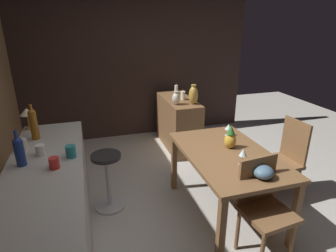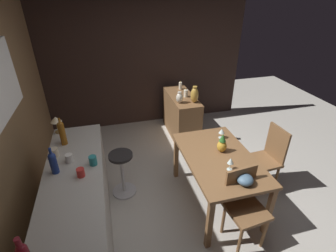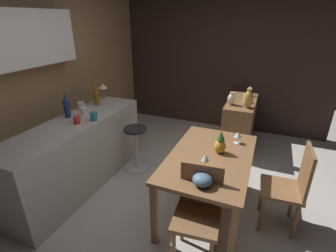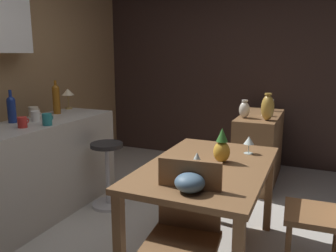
# 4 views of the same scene
# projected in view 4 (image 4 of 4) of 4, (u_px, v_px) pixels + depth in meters

# --- Properties ---
(ground_plane) EXTENTS (9.00, 9.00, 0.00)m
(ground_plane) POSITION_uv_depth(u_px,v_px,m) (169.00, 245.00, 2.76)
(ground_plane) COLOR #B7B2A8
(wall_side_right) EXTENTS (0.10, 4.40, 2.60)m
(wall_side_right) POSITION_uv_depth(u_px,v_px,m) (220.00, 70.00, 4.90)
(wall_side_right) COLOR #33231E
(wall_side_right) RESTS_ON ground_plane
(dining_table) EXTENTS (1.35, 0.83, 0.74)m
(dining_table) POSITION_uv_depth(u_px,v_px,m) (207.00, 176.00, 2.47)
(dining_table) COLOR brown
(dining_table) RESTS_ON ground_plane
(kitchen_counter) EXTENTS (2.10, 0.60, 0.90)m
(kitchen_counter) POSITION_uv_depth(u_px,v_px,m) (22.00, 175.00, 3.08)
(kitchen_counter) COLOR #B2ADA3
(kitchen_counter) RESTS_ON ground_plane
(sideboard_cabinet) EXTENTS (1.10, 0.44, 0.82)m
(sideboard_cabinet) POSITION_uv_depth(u_px,v_px,m) (259.00, 148.00, 4.11)
(sideboard_cabinet) COLOR brown
(sideboard_cabinet) RESTS_ON ground_plane
(chair_near_window) EXTENTS (0.44, 0.44, 0.91)m
(chair_near_window) POSITION_uv_depth(u_px,v_px,m) (184.00, 233.00, 1.96)
(chair_near_window) COLOR brown
(chair_near_window) RESTS_ON ground_plane
(chair_by_doorway) EXTENTS (0.42, 0.42, 0.95)m
(chair_by_doorway) POSITION_uv_depth(u_px,v_px,m) (328.00, 208.00, 2.27)
(chair_by_doorway) COLOR brown
(chair_by_doorway) RESTS_ON ground_plane
(bar_stool) EXTENTS (0.34, 0.34, 0.66)m
(bar_stool) POSITION_uv_depth(u_px,v_px,m) (108.00, 173.00, 3.42)
(bar_stool) COLOR #262323
(bar_stool) RESTS_ON ground_plane
(wine_glass_left) EXTENTS (0.08, 0.08, 0.14)m
(wine_glass_left) POSITION_uv_depth(u_px,v_px,m) (249.00, 141.00, 2.70)
(wine_glass_left) COLOR silver
(wine_glass_left) RESTS_ON dining_table
(wine_glass_right) EXTENTS (0.07, 0.07, 0.16)m
(wine_glass_right) POSITION_uv_depth(u_px,v_px,m) (197.00, 159.00, 2.19)
(wine_glass_right) COLOR silver
(wine_glass_right) RESTS_ON dining_table
(pineapple_centerpiece) EXTENTS (0.12, 0.12, 0.26)m
(pineapple_centerpiece) POSITION_uv_depth(u_px,v_px,m) (222.00, 148.00, 2.49)
(pineapple_centerpiece) COLOR gold
(pineapple_centerpiece) RESTS_ON dining_table
(fruit_bowl) EXTENTS (0.18, 0.18, 0.11)m
(fruit_bowl) POSITION_uv_depth(u_px,v_px,m) (190.00, 183.00, 1.96)
(fruit_bowl) COLOR slate
(fruit_bowl) RESTS_ON dining_table
(wine_bottle_cobalt) EXTENTS (0.08, 0.08, 0.30)m
(wine_bottle_cobalt) POSITION_uv_depth(u_px,v_px,m) (11.00, 108.00, 3.11)
(wine_bottle_cobalt) COLOR navy
(wine_bottle_cobalt) RESTS_ON kitchen_counter
(wine_bottle_amber) EXTENTS (0.08, 0.08, 0.35)m
(wine_bottle_amber) POSITION_uv_depth(u_px,v_px,m) (56.00, 98.00, 3.58)
(wine_bottle_amber) COLOR #8C5114
(wine_bottle_amber) RESTS_ON kitchen_counter
(cup_white) EXTENTS (0.11, 0.08, 0.09)m
(cup_white) POSITION_uv_depth(u_px,v_px,m) (36.00, 116.00, 3.22)
(cup_white) COLOR white
(cup_white) RESTS_ON kitchen_counter
(cup_cream) EXTENTS (0.13, 0.10, 0.10)m
(cup_cream) POSITION_uv_depth(u_px,v_px,m) (34.00, 112.00, 3.42)
(cup_cream) COLOR beige
(cup_cream) RESTS_ON kitchen_counter
(cup_teal) EXTENTS (0.12, 0.08, 0.11)m
(cup_teal) POSITION_uv_depth(u_px,v_px,m) (47.00, 119.00, 3.02)
(cup_teal) COLOR teal
(cup_teal) RESTS_ON kitchen_counter
(cup_red) EXTENTS (0.11, 0.08, 0.09)m
(cup_red) POSITION_uv_depth(u_px,v_px,m) (22.00, 122.00, 2.92)
(cup_red) COLOR red
(cup_red) RESTS_ON kitchen_counter
(counter_lamp) EXTENTS (0.14, 0.14, 0.23)m
(counter_lamp) POSITION_uv_depth(u_px,v_px,m) (68.00, 93.00, 3.90)
(counter_lamp) COLOR #A58447
(counter_lamp) RESTS_ON kitchen_counter
(pillar_candle_tall) EXTENTS (0.07, 0.07, 0.16)m
(pillar_candle_tall) POSITION_uv_depth(u_px,v_px,m) (265.00, 110.00, 3.93)
(pillar_candle_tall) COLOR white
(pillar_candle_tall) RESTS_ON sideboard_cabinet
(pillar_candle_short) EXTENTS (0.06, 0.06, 0.17)m
(pillar_candle_short) POSITION_uv_depth(u_px,v_px,m) (271.00, 105.00, 4.28)
(pillar_candle_short) COLOR white
(pillar_candle_short) RESTS_ON sideboard_cabinet
(vase_ceramic_ivory) EXTENTS (0.12, 0.12, 0.20)m
(vase_ceramic_ivory) POSITION_uv_depth(u_px,v_px,m) (244.00, 110.00, 3.80)
(vase_ceramic_ivory) COLOR beige
(vase_ceramic_ivory) RESTS_ON sideboard_cabinet
(vase_brass) EXTENTS (0.14, 0.14, 0.29)m
(vase_brass) POSITION_uv_depth(u_px,v_px,m) (268.00, 107.00, 3.65)
(vase_brass) COLOR #B78C38
(vase_brass) RESTS_ON sideboard_cabinet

